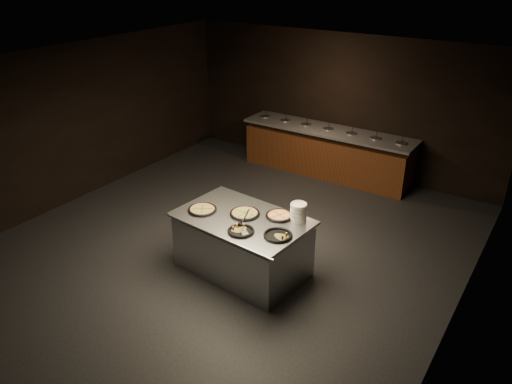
% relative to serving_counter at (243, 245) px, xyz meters
% --- Properties ---
extents(room, '(7.02, 8.02, 2.92)m').
position_rel_serving_counter_xyz_m(room, '(-0.59, 0.39, 1.02)').
color(room, black).
rests_on(room, ground).
extents(salad_bar, '(3.70, 0.83, 1.18)m').
position_rel_serving_counter_xyz_m(salad_bar, '(-0.59, 3.95, 0.01)').
color(salad_bar, brown).
rests_on(salad_bar, ground).
extents(serving_counter, '(1.99, 1.38, 0.91)m').
position_rel_serving_counter_xyz_m(serving_counter, '(0.00, 0.00, 0.00)').
color(serving_counter, '#B9BCC1').
rests_on(serving_counter, ground).
extents(plate_stack, '(0.23, 0.23, 0.26)m').
position_rel_serving_counter_xyz_m(plate_stack, '(0.71, 0.37, 0.60)').
color(plate_stack, white).
rests_on(plate_stack, serving_counter).
extents(pan_veggie_whole, '(0.43, 0.43, 0.04)m').
position_rel_serving_counter_xyz_m(pan_veggie_whole, '(-0.61, -0.15, 0.49)').
color(pan_veggie_whole, black).
rests_on(pan_veggie_whole, serving_counter).
extents(pan_cheese_whole, '(0.44, 0.44, 0.04)m').
position_rel_serving_counter_xyz_m(pan_cheese_whole, '(-0.02, 0.09, 0.49)').
color(pan_cheese_whole, black).
rests_on(pan_cheese_whole, serving_counter).
extents(pan_cheese_slices_a, '(0.40, 0.40, 0.04)m').
position_rel_serving_counter_xyz_m(pan_cheese_slices_a, '(0.43, 0.31, 0.49)').
color(pan_cheese_slices_a, black).
rests_on(pan_cheese_slices_a, serving_counter).
extents(pan_cheese_slices_b, '(0.37, 0.37, 0.04)m').
position_rel_serving_counter_xyz_m(pan_cheese_slices_b, '(0.22, -0.35, 0.49)').
color(pan_cheese_slices_b, black).
rests_on(pan_cheese_slices_b, serving_counter).
extents(pan_veggie_slices, '(0.39, 0.39, 0.04)m').
position_rel_serving_counter_xyz_m(pan_veggie_slices, '(0.70, -0.17, 0.49)').
color(pan_veggie_slices, black).
rests_on(pan_veggie_slices, serving_counter).
extents(server_left, '(0.11, 0.32, 0.15)m').
position_rel_serving_counter_xyz_m(server_left, '(0.11, -0.03, 0.55)').
color(server_left, '#B9BCC1').
rests_on(server_left, serving_counter).
extents(server_right, '(0.28, 0.22, 0.16)m').
position_rel_serving_counter_xyz_m(server_right, '(0.20, -0.31, 0.54)').
color(server_right, '#B9BCC1').
rests_on(server_right, serving_counter).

